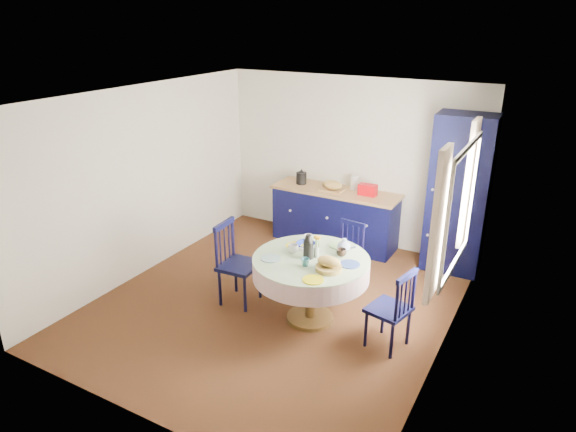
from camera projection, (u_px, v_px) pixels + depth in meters
name	position (u px, v px, depth m)	size (l,w,h in m)	color
floor	(276.00, 302.00, 6.33)	(4.50, 4.50, 0.00)	black
ceiling	(274.00, 96.00, 5.41)	(4.50, 4.50, 0.00)	white
wall_back	(351.00, 161.00, 7.70)	(4.00, 0.02, 2.50)	white
wall_left	(145.00, 181.00, 6.78)	(0.02, 4.50, 2.50)	white
wall_right	(453.00, 242.00, 4.97)	(0.02, 4.50, 2.50)	white
window	(458.00, 206.00, 5.13)	(0.10, 1.74, 1.45)	white
kitchen_counter	(335.00, 216.00, 7.81)	(1.94, 0.61, 1.11)	black
pantry_cabinet	(459.00, 195.00, 6.81)	(0.77, 0.57, 2.15)	black
dining_table	(312.00, 268.00, 5.72)	(1.31, 1.31, 1.07)	#503C17
chair_left	(236.00, 263.00, 6.18)	(0.46, 0.48, 1.02)	black
chair_far	(347.00, 254.00, 6.59)	(0.43, 0.41, 0.85)	black
chair_right	(392.00, 309.00, 5.32)	(0.47, 0.49, 0.92)	black
mug_a	(293.00, 248.00, 5.80)	(0.12, 0.12, 0.10)	silver
mug_b	(305.00, 262.00, 5.49)	(0.09, 0.09, 0.09)	teal
mug_c	(341.00, 252.00, 5.72)	(0.11, 0.11, 0.09)	black
mug_d	(308.00, 239.00, 6.04)	(0.11, 0.11, 0.10)	silver
cobalt_bowl	(305.00, 245.00, 5.93)	(0.22, 0.22, 0.05)	navy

